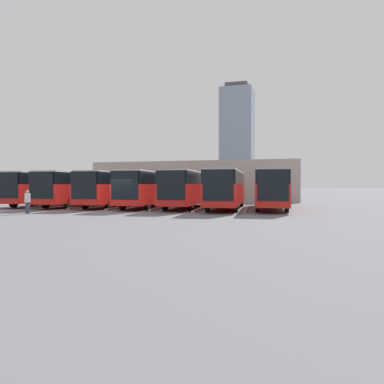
% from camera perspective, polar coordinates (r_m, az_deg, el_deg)
% --- Properties ---
extents(ground_plane, '(600.00, 600.00, 0.00)m').
position_cam_1_polar(ground_plane, '(29.20, -11.31, -2.99)').
color(ground_plane, slate).
extents(bus_0, '(3.61, 12.60, 3.27)m').
position_cam_1_polar(bus_0, '(32.59, 11.95, 0.63)').
color(bus_0, red).
rests_on(bus_0, ground_plane).
extents(curb_divider_0, '(0.88, 6.80, 0.15)m').
position_cam_1_polar(curb_divider_0, '(31.01, 8.28, -2.61)').
color(curb_divider_0, '#9E9E99').
rests_on(curb_divider_0, ground_plane).
extents(bus_1, '(3.61, 12.60, 3.27)m').
position_cam_1_polar(bus_1, '(32.17, 5.27, 0.65)').
color(bus_1, red).
rests_on(bus_1, ground_plane).
extents(curb_divider_1, '(0.88, 6.80, 0.15)m').
position_cam_1_polar(curb_divider_1, '(30.85, 1.25, -2.62)').
color(curb_divider_1, '#9E9E99').
rests_on(curb_divider_1, ground_plane).
extents(bus_2, '(3.61, 12.60, 3.27)m').
position_cam_1_polar(bus_2, '(33.67, -0.68, 0.67)').
color(bus_2, red).
rests_on(bus_2, ground_plane).
extents(curb_divider_2, '(0.88, 6.80, 0.15)m').
position_cam_1_polar(curb_divider_2, '(32.59, -4.72, -2.43)').
color(curb_divider_2, '#9E9E99').
rests_on(curb_divider_2, ground_plane).
extents(bus_3, '(3.61, 12.60, 3.27)m').
position_cam_1_polar(bus_3, '(34.77, -6.58, 0.67)').
color(bus_3, red).
rests_on(bus_3, ground_plane).
extents(curb_divider_3, '(0.88, 6.80, 0.15)m').
position_cam_1_polar(curb_divider_3, '(33.93, -10.65, -2.31)').
color(curb_divider_3, '#9E9E99').
rests_on(curb_divider_3, ground_plane).
extents(bus_4, '(3.61, 12.60, 3.27)m').
position_cam_1_polar(bus_4, '(36.54, -11.77, 0.68)').
color(bus_4, red).
rests_on(bus_4, ground_plane).
extents(curb_divider_4, '(0.88, 6.80, 0.15)m').
position_cam_1_polar(curb_divider_4, '(35.92, -15.74, -2.14)').
color(curb_divider_4, '#9E9E99').
rests_on(curb_divider_4, ground_plane).
extents(bus_5, '(3.61, 12.60, 3.27)m').
position_cam_1_polar(bus_5, '(38.05, -16.97, 0.67)').
color(bus_5, red).
rests_on(bus_5, ground_plane).
extents(curb_divider_5, '(0.88, 6.80, 0.15)m').
position_cam_1_polar(curb_divider_5, '(37.66, -20.84, -2.03)').
color(curb_divider_5, '#9E9E99').
rests_on(curb_divider_5, ground_plane).
extents(bus_6, '(3.61, 12.60, 3.27)m').
position_cam_1_polar(bus_6, '(40.42, -21.11, 0.66)').
color(bus_6, red).
rests_on(bus_6, ground_plane).
extents(pedestrian, '(0.45, 0.45, 1.70)m').
position_cam_1_polar(pedestrian, '(29.15, -23.79, -1.27)').
color(pedestrian, '#38384C').
rests_on(pedestrian, ground_plane).
extents(station_building, '(26.98, 11.45, 5.13)m').
position_cam_1_polar(station_building, '(50.89, 0.85, 1.67)').
color(station_building, '#A8A399').
rests_on(station_building, ground_plane).
extents(office_tower, '(15.48, 15.48, 51.72)m').
position_cam_1_polar(office_tower, '(187.68, 6.93, 8.13)').
color(office_tower, '#7F8EA3').
rests_on(office_tower, ground_plane).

